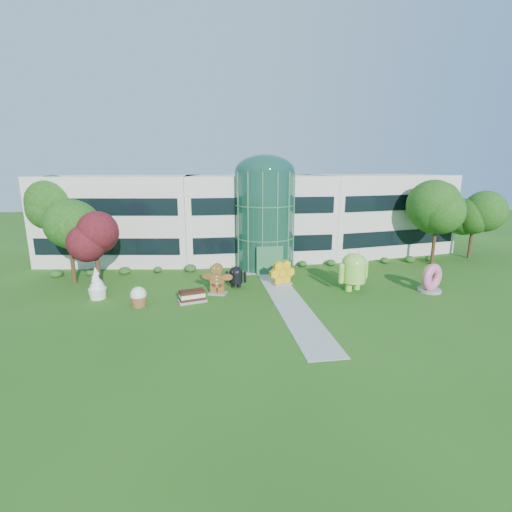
{
  "coord_description": "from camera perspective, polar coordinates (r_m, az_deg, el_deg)",
  "views": [
    {
      "loc": [
        -6.72,
        -25.28,
        10.15
      ],
      "look_at": [
        -1.82,
        6.0,
        2.6
      ],
      "focal_mm": 26.0,
      "sensor_mm": 36.0,
      "label": 1
    }
  ],
  "objects": [
    {
      "name": "tree_red",
      "position": [
        34.68,
        -23.35,
        0.4
      ],
      "size": [
        4.0,
        4.0,
        6.0
      ],
      "primitive_type": null,
      "color": "#3F0C14",
      "rests_on": "ground"
    },
    {
      "name": "trees_backdrop",
      "position": [
        39.32,
        1.05,
        4.7
      ],
      "size": [
        52.0,
        8.0,
        8.4
      ],
      "primitive_type": null,
      "color": "#164310",
      "rests_on": "ground"
    },
    {
      "name": "cupcake",
      "position": [
        29.24,
        -17.62,
        -5.97
      ],
      "size": [
        1.65,
        1.65,
        1.53
      ],
      "primitive_type": null,
      "rotation": [
        0.0,
        0.0,
        -0.37
      ],
      "color": "white",
      "rests_on": "ground"
    },
    {
      "name": "ice_cream_sandwich",
      "position": [
        29.27,
        -9.79,
        -6.1
      ],
      "size": [
        2.32,
        1.56,
        0.94
      ],
      "primitive_type": null,
      "rotation": [
        0.0,
        0.0,
        0.26
      ],
      "color": "black",
      "rests_on": "ground"
    },
    {
      "name": "walkway",
      "position": [
        29.87,
        4.67,
        -6.46
      ],
      "size": [
        2.4,
        20.0,
        0.04
      ],
      "primitive_type": "cube",
      "color": "#9E9E93",
      "rests_on": "ground"
    },
    {
      "name": "gingerbread",
      "position": [
        30.54,
        -5.98,
        -3.47
      ],
      "size": [
        3.06,
        1.99,
        2.64
      ],
      "primitive_type": null,
      "rotation": [
        0.0,
        0.0,
        -0.34
      ],
      "color": "brown",
      "rests_on": "ground"
    },
    {
      "name": "ground",
      "position": [
        28.06,
        5.63,
        -7.86
      ],
      "size": [
        140.0,
        140.0,
        0.0
      ],
      "primitive_type": "plane",
      "color": "#215114",
      "rests_on": "ground"
    },
    {
      "name": "building",
      "position": [
        44.14,
        -0.08,
        6.25
      ],
      "size": [
        46.0,
        15.0,
        9.3
      ],
      "primitive_type": null,
      "color": "beige",
      "rests_on": "ground"
    },
    {
      "name": "android_green",
      "position": [
        32.26,
        14.81,
        -1.88
      ],
      "size": [
        3.92,
        3.29,
        3.78
      ],
      "primitive_type": null,
      "rotation": [
        0.0,
        0.0,
        0.37
      ],
      "color": "#89D143",
      "rests_on": "ground"
    },
    {
      "name": "donut",
      "position": [
        34.25,
        25.27,
        -3.0
      ],
      "size": [
        2.63,
        2.02,
        2.46
      ],
      "primitive_type": null,
      "rotation": [
        0.0,
        0.0,
        0.43
      ],
      "color": "#D8527C",
      "rests_on": "ground"
    },
    {
      "name": "android_black",
      "position": [
        32.2,
        -3.12,
        -2.96
      ],
      "size": [
        2.13,
        1.64,
        2.17
      ],
      "primitive_type": null,
      "rotation": [
        0.0,
        0.0,
        -0.21
      ],
      "color": "black",
      "rests_on": "ground"
    },
    {
      "name": "atrium",
      "position": [
        38.24,
        1.31,
        5.52
      ],
      "size": [
        6.0,
        6.0,
        9.8
      ],
      "primitive_type": "cylinder",
      "color": "#194738",
      "rests_on": "ground"
    },
    {
      "name": "honeycomb",
      "position": [
        32.94,
        4.02,
        -2.74
      ],
      "size": [
        2.72,
        1.65,
        2.01
      ],
      "primitive_type": null,
      "rotation": [
        0.0,
        0.0,
        0.31
      ],
      "color": "gold",
      "rests_on": "ground"
    },
    {
      "name": "froyo",
      "position": [
        31.92,
        -23.3,
        -3.87
      ],
      "size": [
        1.87,
        1.87,
        2.54
      ],
      "primitive_type": null,
      "rotation": [
        0.0,
        0.0,
        -0.32
      ],
      "color": "white",
      "rests_on": "ground"
    }
  ]
}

